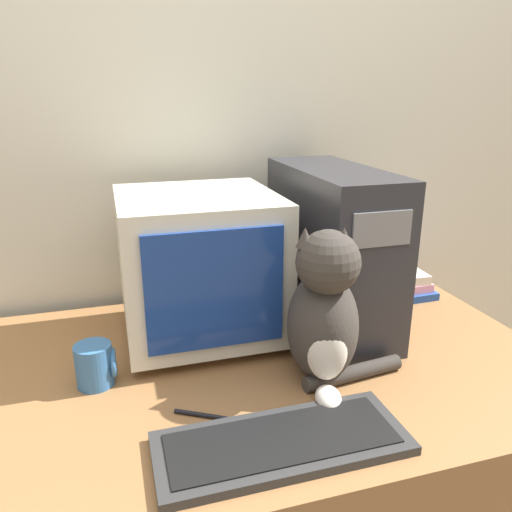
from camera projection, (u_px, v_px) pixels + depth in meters
wall_back at (200, 117)px, 1.44m from camera, size 7.00×0.05×2.50m
desk at (248, 487)px, 1.27m from camera, size 1.43×0.86×0.72m
crt_monitor at (199, 264)px, 1.24m from camera, size 0.38×0.39×0.37m
computer_tower at (331, 248)px, 1.30m from camera, size 0.20×0.48×0.42m
keyboard at (282, 443)px, 0.88m from camera, size 0.45×0.18×0.02m
cat at (325, 316)px, 1.05m from camera, size 0.28×0.27×0.35m
book_stack at (399, 282)px, 1.55m from camera, size 0.17×0.19×0.07m
pen at (207, 416)px, 0.96m from camera, size 0.12×0.07×0.01m
mug at (96, 365)px, 1.06m from camera, size 0.08×0.08×0.09m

